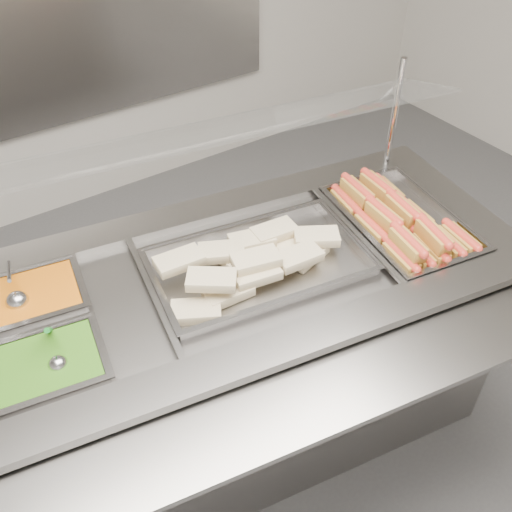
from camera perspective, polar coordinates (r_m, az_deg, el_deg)
ground at (r=2.49m, az=3.63°, el=-23.75°), size 6.00×6.00×0.00m
back_panel at (r=3.49m, az=-22.16°, el=20.70°), size 3.00×0.04×1.20m
steam_counter at (r=2.29m, az=-1.21°, el=-9.81°), size 2.10×1.19×0.95m
tray_rail at (r=1.67m, az=6.19°, el=-13.56°), size 1.91×0.69×0.05m
sneeze_guard at (r=1.90m, az=-4.41°, el=11.97°), size 1.76×0.59×0.46m
pan_hotdogs at (r=2.25m, az=14.16°, el=2.87°), size 0.45×0.63×0.11m
pan_wraps at (r=1.99m, az=0.28°, el=-1.04°), size 0.78×0.53×0.07m
pan_beans at (r=2.01m, az=-21.31°, el=-4.47°), size 0.35×0.30×0.11m
pan_peas at (r=1.80m, az=-19.97°, el=-10.86°), size 0.35×0.30×0.11m
hotdogs_in_buns at (r=2.20m, az=13.90°, el=3.53°), size 0.34×0.58×0.12m
tortilla_wraps at (r=1.96m, az=-0.06°, el=-0.19°), size 0.70×0.32×0.10m
ladle at (r=1.97m, az=-22.78°, el=-4.06°), size 0.07×0.21×0.14m
serving_spoon at (r=1.75m, az=-19.32°, el=-9.64°), size 0.06×0.18×0.16m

